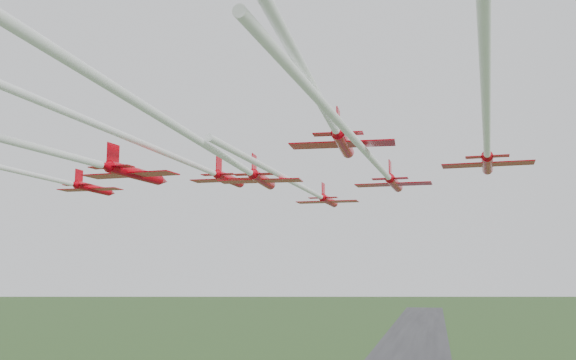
% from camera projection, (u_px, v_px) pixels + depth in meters
% --- Properties ---
extents(jet_lead, '(9.24, 54.21, 2.76)m').
position_uv_depth(jet_lead, '(310.00, 191.00, 84.56)').
color(jet_lead, red).
extents(jet_row2_left, '(9.68, 66.31, 2.90)m').
position_uv_depth(jet_row2_left, '(179.00, 158.00, 71.14)').
color(jet_row2_left, red).
extents(jet_row2_right, '(9.55, 62.88, 2.83)m').
position_uv_depth(jet_row2_right, '(376.00, 164.00, 66.14)').
color(jet_row2_right, red).
extents(jet_row3_left, '(7.97, 60.02, 2.39)m').
position_uv_depth(jet_row3_left, '(9.00, 169.00, 65.05)').
color(jet_row3_left, red).
extents(jet_row3_mid, '(9.28, 61.78, 2.77)m').
position_uv_depth(jet_row3_mid, '(224.00, 156.00, 57.08)').
color(jet_row3_mid, red).
extents(jet_row3_right, '(9.25, 61.30, 2.73)m').
position_uv_depth(jet_row3_right, '(487.00, 133.00, 51.92)').
color(jet_row3_right, red).
extents(jet_row4_left, '(9.81, 52.03, 2.88)m').
position_uv_depth(jet_row4_left, '(64.00, 155.00, 54.17)').
color(jet_row4_left, red).
extents(jet_row4_right, '(9.69, 67.70, 2.89)m').
position_uv_depth(jet_row4_right, '(316.00, 93.00, 42.85)').
color(jet_row4_right, red).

